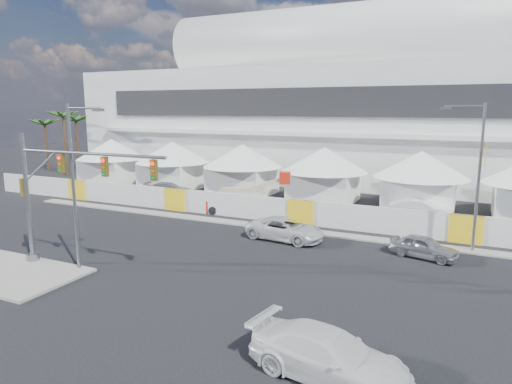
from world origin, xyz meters
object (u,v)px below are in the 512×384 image
at_px(streetlight_median, 76,177).
at_px(traffic_mast, 53,194).
at_px(pickup_curb, 285,229).
at_px(streetlight_curb, 476,167).
at_px(boom_lift, 236,202).
at_px(sedan_silver, 424,247).
at_px(lot_car_a, 420,209).
at_px(pickup_near, 329,356).
at_px(lot_car_c, 169,190).

bearing_deg(streetlight_median, traffic_mast, -173.09).
bearing_deg(pickup_curb, streetlight_curb, -71.46).
bearing_deg(boom_lift, streetlight_median, -113.25).
bearing_deg(sedan_silver, lot_car_a, 21.27).
relative_size(streetlight_median, boom_lift, 1.22).
bearing_deg(pickup_near, streetlight_median, 84.55).
bearing_deg(lot_car_c, streetlight_median, -174.68).
bearing_deg(traffic_mast, streetlight_curb, 31.89).
xyz_separation_m(pickup_near, lot_car_c, (-24.32, 24.45, -0.09)).
bearing_deg(boom_lift, sedan_silver, -38.37).
height_order(pickup_curb, traffic_mast, traffic_mast).
bearing_deg(pickup_near, lot_car_a, 8.58).
distance_m(lot_car_a, traffic_mast, 28.17).
bearing_deg(boom_lift, pickup_curb, -58.35).
xyz_separation_m(lot_car_c, boom_lift, (9.80, -3.71, 0.25)).
distance_m(pickup_curb, lot_car_c, 19.28).
xyz_separation_m(sedan_silver, pickup_curb, (-9.23, -0.02, 0.08)).
distance_m(traffic_mast, streetlight_curb, 25.58).
height_order(sedan_silver, traffic_mast, traffic_mast).
height_order(traffic_mast, streetlight_curb, streetlight_curb).
height_order(lot_car_c, streetlight_median, streetlight_median).
bearing_deg(pickup_near, pickup_curb, 36.23).
xyz_separation_m(traffic_mast, streetlight_median, (1.65, 0.20, 1.07)).
height_order(sedan_silver, pickup_curb, pickup_curb).
relative_size(lot_car_a, streetlight_curb, 0.53).
xyz_separation_m(lot_car_c, traffic_mast, (6.89, -20.42, 3.65)).
bearing_deg(lot_car_a, pickup_curb, 141.48).
relative_size(traffic_mast, boom_lift, 1.37).
relative_size(traffic_mast, streetlight_curb, 1.10).
height_order(lot_car_c, boom_lift, boom_lift).
distance_m(streetlight_median, boom_lift, 17.15).
height_order(pickup_curb, lot_car_c, pickup_curb).
distance_m(traffic_mast, streetlight_median, 1.98).
bearing_deg(sedan_silver, traffic_mast, 134.24).
relative_size(pickup_curb, streetlight_median, 0.60).
xyz_separation_m(lot_car_c, streetlight_median, (8.54, -20.22, 4.72)).
bearing_deg(sedan_silver, boom_lift, 84.95).
bearing_deg(traffic_mast, streetlight_median, 6.91).
height_order(streetlight_median, boom_lift, streetlight_median).
distance_m(lot_car_c, streetlight_median, 22.45).
bearing_deg(pickup_near, streetlight_curb, -4.10).
bearing_deg(streetlight_curb, boom_lift, 170.31).
relative_size(sedan_silver, streetlight_median, 0.44).
xyz_separation_m(pickup_near, boom_lift, (-14.52, 20.75, 0.16)).
relative_size(sedan_silver, boom_lift, 0.54).
bearing_deg(pickup_curb, sedan_silver, -83.54).
distance_m(sedan_silver, boom_lift, 17.22).
bearing_deg(boom_lift, lot_car_a, -1.22).
xyz_separation_m(sedan_silver, streetlight_curb, (2.56, 2.53, 4.82)).
bearing_deg(boom_lift, streetlight_curb, -28.59).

